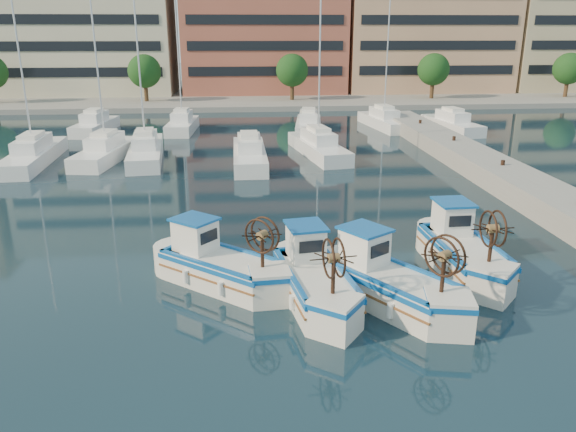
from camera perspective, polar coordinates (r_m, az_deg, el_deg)
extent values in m
plane|color=#172F3C|center=(20.11, 3.57, -8.07)|extent=(300.00, 300.00, 0.00)
cube|color=gray|center=(31.38, 25.45, 1.13)|extent=(3.00, 60.00, 1.20)
cube|color=gray|center=(85.28, -3.21, 12.53)|extent=(180.00, 40.00, 0.60)
cube|color=beige|center=(85.24, -19.85, 18.81)|extent=(23.00, 14.00, 21.00)
cube|color=black|center=(78.46, -21.13, 18.80)|extent=(21.16, 0.12, 18.90)
cube|color=tan|center=(87.07, 13.70, 19.64)|extent=(23.00, 14.00, 22.00)
cube|color=black|center=(80.44, 15.34, 19.67)|extent=(21.16, 0.12, 19.80)
cylinder|color=#3F2B19|center=(72.55, -14.21, 11.95)|extent=(0.50, 0.50, 3.00)
sphere|color=#1D4D1B|center=(72.32, -14.38, 14.07)|extent=(4.00, 4.00, 4.00)
cylinder|color=#3F2B19|center=(72.00, 0.42, 12.45)|extent=(0.50, 0.50, 3.00)
sphere|color=#1D4D1B|center=(71.77, 0.42, 14.59)|extent=(4.00, 4.00, 4.00)
cylinder|color=#3F2B19|center=(75.85, 14.40, 12.19)|extent=(0.50, 0.50, 3.00)
sphere|color=#1D4D1B|center=(75.64, 14.57, 14.22)|extent=(4.00, 4.00, 4.00)
cylinder|color=#3F2B19|center=(83.49, 26.39, 11.41)|extent=(0.50, 0.50, 3.00)
sphere|color=#1D4D1B|center=(83.30, 26.65, 13.24)|extent=(4.00, 4.00, 4.00)
cube|color=white|center=(43.38, -24.39, 5.51)|extent=(2.66, 10.39, 1.00)
cylinder|color=silver|center=(42.65, -25.38, 12.71)|extent=(0.12, 0.12, 11.00)
cube|color=white|center=(42.59, -17.99, 6.05)|extent=(3.49, 8.83, 1.00)
cylinder|color=silver|center=(41.84, -18.74, 13.41)|extent=(0.12, 0.12, 11.00)
cube|color=white|center=(42.22, -14.23, 6.28)|extent=(3.21, 10.20, 1.00)
cylinder|color=silver|center=(41.48, -14.83, 13.72)|extent=(0.12, 0.12, 11.00)
cube|color=white|center=(39.83, -3.93, 6.10)|extent=(2.23, 9.50, 1.00)
cube|color=white|center=(42.41, 3.08, 6.87)|extent=(3.75, 9.71, 1.00)
cylinder|color=silver|center=(41.66, 3.22, 14.30)|extent=(0.12, 0.12, 11.00)
cube|color=white|center=(54.97, -18.98, 8.56)|extent=(3.06, 7.68, 1.00)
cube|color=white|center=(53.24, -10.68, 8.94)|extent=(2.64, 7.26, 1.00)
cylinder|color=silver|center=(52.64, -11.04, 14.85)|extent=(0.12, 0.12, 11.00)
cube|color=white|center=(52.50, 2.09, 9.11)|extent=(3.30, 8.48, 1.00)
cube|color=white|center=(55.40, 9.69, 9.36)|extent=(3.32, 9.12, 1.00)
cylinder|color=silver|center=(54.83, 10.00, 15.04)|extent=(0.12, 0.12, 11.00)
cube|color=white|center=(54.97, 16.28, 8.82)|extent=(3.32, 8.66, 1.00)
cube|color=silver|center=(20.75, -6.73, -5.60)|extent=(4.61, 4.33, 1.11)
cube|color=#0B4F9B|center=(20.58, -6.78, -4.53)|extent=(4.75, 4.46, 0.17)
cube|color=blue|center=(20.61, -6.77, -4.70)|extent=(4.00, 3.72, 0.06)
cube|color=white|center=(21.15, -9.41, -1.94)|extent=(1.80, 1.78, 1.16)
cube|color=#0B4F9B|center=(20.94, -9.49, -0.32)|extent=(2.02, 2.00, 0.08)
cylinder|color=#331E14|center=(19.16, -2.62, -3.79)|extent=(0.13, 0.13, 1.23)
cylinder|color=brown|center=(18.92, -2.65, -1.95)|extent=(0.44, 0.45, 0.30)
torus|color=#331E14|center=(18.80, -2.94, -2.09)|extent=(0.99, 0.86, 1.24)
torus|color=#331E14|center=(19.04, -2.35, -1.82)|extent=(0.99, 0.86, 1.24)
cube|color=silver|center=(19.46, 2.77, -7.17)|extent=(2.55, 4.71, 1.12)
cube|color=#0B4F9B|center=(19.28, 2.79, -6.03)|extent=(2.63, 4.85, 0.17)
cube|color=blue|center=(19.31, 2.79, -6.21)|extent=(2.07, 4.20, 0.06)
cube|color=white|center=(20.14, 1.82, -2.70)|extent=(1.36, 1.54, 1.17)
cube|color=#0B4F9B|center=(19.92, 1.83, -0.98)|extent=(1.54, 1.72, 0.09)
cylinder|color=#331E14|center=(17.30, 4.61, -6.30)|extent=(0.13, 0.13, 1.24)
cylinder|color=brown|center=(17.04, 4.66, -4.28)|extent=(0.38, 0.34, 0.30)
torus|color=#331E14|center=(16.99, 4.15, -4.33)|extent=(0.26, 1.24, 1.25)
torus|color=#331E14|center=(17.09, 5.17, -4.23)|extent=(0.26, 1.24, 1.25)
cube|color=silver|center=(19.46, 10.42, -7.41)|extent=(4.22, 4.92, 1.15)
cube|color=#0B4F9B|center=(19.28, 10.50, -6.24)|extent=(4.34, 5.06, 0.18)
cube|color=blue|center=(19.31, 10.49, -6.43)|extent=(3.60, 4.29, 0.07)
cube|color=white|center=(19.79, 7.74, -3.11)|extent=(1.80, 1.86, 1.21)
cube|color=#0B4F9B|center=(19.56, 7.82, -1.32)|extent=(2.03, 2.08, 0.09)
cylinder|color=#331E14|center=(17.89, 15.45, -5.92)|extent=(0.13, 0.13, 1.27)
cylinder|color=brown|center=(17.63, 15.63, -3.90)|extent=(0.46, 0.45, 0.31)
torus|color=#331E14|center=(17.50, 15.32, -4.04)|extent=(0.78, 1.10, 1.28)
torus|color=#331E14|center=(17.76, 15.94, -3.77)|extent=(0.78, 1.10, 1.28)
cube|color=silver|center=(22.75, 17.36, -4.08)|extent=(2.15, 4.71, 1.16)
cube|color=#0B4F9B|center=(22.59, 17.47, -3.05)|extent=(2.22, 4.85, 0.18)
cube|color=blue|center=(22.61, 17.45, -3.21)|extent=(1.70, 4.23, 0.07)
cube|color=white|center=(23.48, 16.35, -0.19)|extent=(1.27, 1.48, 1.21)
cube|color=#0B4F9B|center=(23.28, 16.49, 1.36)|extent=(1.44, 1.65, 0.09)
cylinder|color=#331E14|center=(20.66, 19.89, -3.00)|extent=(0.13, 0.13, 1.28)
cylinder|color=brown|center=(20.43, 20.09, -1.22)|extent=(0.36, 0.32, 0.31)
torus|color=#331E14|center=(20.36, 19.68, -1.24)|extent=(0.12, 1.29, 1.29)
torus|color=#331E14|center=(20.51, 20.51, -1.19)|extent=(0.12, 1.29, 1.29)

